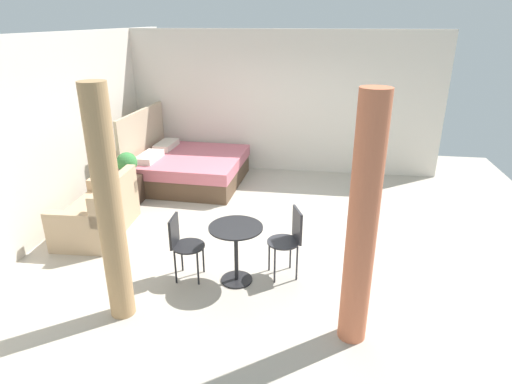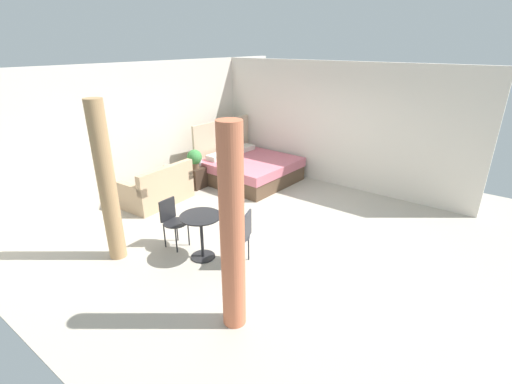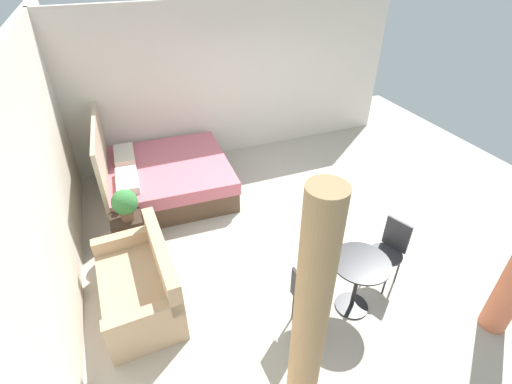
# 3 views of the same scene
# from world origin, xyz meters

# --- Properties ---
(ground_plane) EXTENTS (8.44, 9.41, 0.02)m
(ground_plane) POSITION_xyz_m (0.00, 0.00, -0.01)
(ground_plane) COLOR #B2A899
(wall_back) EXTENTS (8.44, 0.12, 2.87)m
(wall_back) POSITION_xyz_m (0.00, 3.20, 1.43)
(wall_back) COLOR silver
(wall_back) RESTS_ON ground
(wall_right) EXTENTS (0.12, 6.41, 2.87)m
(wall_right) POSITION_xyz_m (2.72, 0.00, 1.43)
(wall_right) COLOR silver
(wall_right) RESTS_ON ground
(bed) EXTENTS (2.04, 2.06, 1.42)m
(bed) POSITION_xyz_m (1.59, 1.74, 0.33)
(bed) COLOR brown
(bed) RESTS_ON ground
(couch) EXTENTS (1.46, 0.87, 0.87)m
(couch) POSITION_xyz_m (-0.68, 2.43, 0.29)
(couch) COLOR tan
(couch) RESTS_ON ground
(nightstand) EXTENTS (0.53, 0.42, 0.49)m
(nightstand) POSITION_xyz_m (0.52, 2.47, 0.25)
(nightstand) COLOR #38281E
(nightstand) RESTS_ON ground
(potted_plant) EXTENTS (0.35, 0.35, 0.45)m
(potted_plant) POSITION_xyz_m (0.42, 2.43, 0.75)
(potted_plant) COLOR brown
(potted_plant) RESTS_ON nightstand
(vase) EXTENTS (0.09, 0.09, 0.19)m
(vase) POSITION_xyz_m (0.64, 2.49, 0.59)
(vase) COLOR silver
(vase) RESTS_ON nightstand
(balcony_table) EXTENTS (0.66, 0.66, 0.75)m
(balcony_table) POSITION_xyz_m (-1.66, 0.12, 0.52)
(balcony_table) COLOR black
(balcony_table) RESTS_ON ground
(cafe_chair_near_window) EXTENTS (0.42, 0.42, 0.83)m
(cafe_chair_near_window) POSITION_xyz_m (-1.68, 0.80, 0.51)
(cafe_chair_near_window) COLOR black
(cafe_chair_near_window) RESTS_ON ground
(cafe_chair_near_couch) EXTENTS (0.52, 0.52, 0.90)m
(cafe_chair_near_couch) POSITION_xyz_m (-1.42, -0.51, 0.55)
(cafe_chair_near_couch) COLOR #2D2D33
(cafe_chair_near_couch) RESTS_ON ground
(curtain_left) EXTENTS (0.28, 0.28, 2.53)m
(curtain_left) POSITION_xyz_m (-2.47, -1.24, 1.26)
(curtain_left) COLOR #D1704C
(curtain_left) RESTS_ON ground
(curtain_right) EXTENTS (0.27, 0.27, 2.53)m
(curtain_right) POSITION_xyz_m (-2.47, 1.25, 1.26)
(curtain_right) COLOR tan
(curtain_right) RESTS_ON ground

